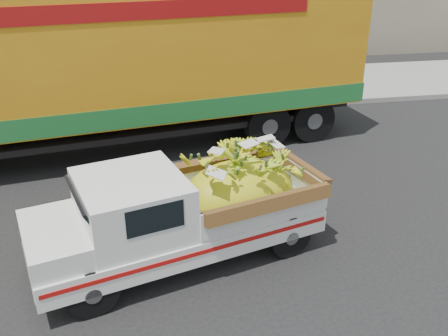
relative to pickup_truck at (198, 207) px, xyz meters
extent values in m
plane|color=black|center=(-0.55, -0.11, -0.84)|extent=(100.00, 100.00, 0.00)
cube|color=gray|center=(-0.55, 6.98, -0.76)|extent=(60.00, 0.25, 0.15)
cube|color=gray|center=(-0.55, 9.08, -0.77)|extent=(60.00, 4.00, 0.14)
cylinder|color=black|center=(-1.61, -1.18, -0.48)|extent=(0.75, 0.40, 0.72)
cylinder|color=black|center=(-1.99, 0.15, -0.48)|extent=(0.75, 0.40, 0.72)
cylinder|color=black|center=(1.40, -0.32, -0.48)|extent=(0.75, 0.40, 0.72)
cylinder|color=black|center=(1.02, 1.01, -0.48)|extent=(0.75, 0.40, 0.72)
cube|color=silver|center=(-0.34, -0.10, -0.31)|extent=(4.72, 2.78, 0.37)
cube|color=#A50F0C|center=(-0.12, -0.88, -0.25)|extent=(4.20, 1.21, 0.07)
cube|color=silver|center=(-2.44, -0.70, -0.41)|extent=(0.53, 1.54, 0.13)
cube|color=silver|center=(-2.09, -0.60, 0.04)|extent=(1.19, 1.68, 0.34)
cube|color=silver|center=(-1.00, -0.29, 0.30)|extent=(1.84, 1.89, 0.85)
cube|color=black|center=(-0.70, -1.01, 0.46)|extent=(0.78, 0.23, 0.40)
cube|color=silver|center=(0.75, 0.22, 0.11)|extent=(2.54, 2.15, 0.48)
ellipsoid|color=yellow|center=(0.66, 0.19, 0.01)|extent=(2.25, 1.78, 1.21)
cylinder|color=black|center=(3.38, 4.31, -0.29)|extent=(1.14, 0.49, 1.10)
cylinder|color=black|center=(3.06, 6.28, -0.29)|extent=(1.14, 0.49, 1.10)
cylinder|color=black|center=(2.20, 4.11, -0.29)|extent=(1.14, 0.49, 1.10)
cylinder|color=black|center=(1.87, 6.08, -0.29)|extent=(1.14, 0.49, 1.10)
cube|color=black|center=(-1.42, 4.53, -0.06)|extent=(12.00, 2.94, 0.36)
cube|color=#BE7E12|center=(-1.42, 4.53, 1.54)|extent=(12.01, 4.38, 2.84)
cube|color=#1B6029|center=(-1.42, 4.53, 0.37)|extent=(12.07, 4.41, 0.45)
cube|color=maroon|center=(-1.21, 3.28, 2.51)|extent=(8.29, 1.39, 0.35)
camera|label=1|loc=(-0.80, -6.73, 3.88)|focal=40.00mm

